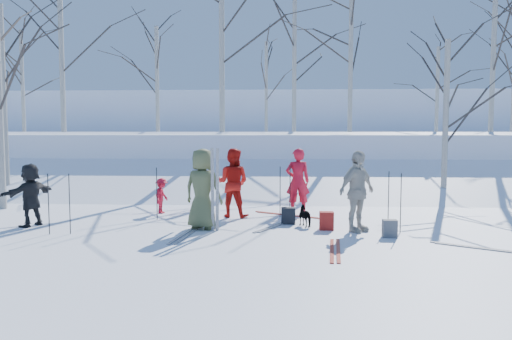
# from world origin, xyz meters

# --- Properties ---
(ground) EXTENTS (120.00, 120.00, 0.00)m
(ground) POSITION_xyz_m (0.00, 0.00, 0.00)
(ground) COLOR white
(ground) RESTS_ON ground
(snow_ramp) EXTENTS (70.00, 9.49, 4.12)m
(snow_ramp) POSITION_xyz_m (0.00, 7.00, 0.15)
(snow_ramp) COLOR white
(snow_ramp) RESTS_ON ground
(snow_plateau) EXTENTS (70.00, 18.00, 2.20)m
(snow_plateau) POSITION_xyz_m (0.00, 17.00, 1.00)
(snow_plateau) COLOR white
(snow_plateau) RESTS_ON ground
(far_hill) EXTENTS (90.00, 30.00, 6.00)m
(far_hill) POSITION_xyz_m (0.00, 38.00, 2.00)
(far_hill) COLOR white
(far_hill) RESTS_ON ground
(skier_olive_center) EXTENTS (1.06, 0.86, 1.87)m
(skier_olive_center) POSITION_xyz_m (-1.18, 0.51, 0.93)
(skier_olive_center) COLOR #4D5533
(skier_olive_center) RESTS_ON ground
(skier_red_north) EXTENTS (0.69, 0.48, 1.79)m
(skier_red_north) POSITION_xyz_m (1.07, 2.74, 0.90)
(skier_red_north) COLOR red
(skier_red_north) RESTS_ON ground
(skier_redor_behind) EXTENTS (1.01, 0.87, 1.81)m
(skier_redor_behind) POSITION_xyz_m (-0.65, 2.16, 0.91)
(skier_redor_behind) COLOR red
(skier_redor_behind) RESTS_ON ground
(skier_red_seated) EXTENTS (0.46, 0.68, 0.97)m
(skier_red_seated) POSITION_xyz_m (-2.67, 2.62, 0.49)
(skier_red_seated) COLOR red
(skier_red_seated) RESTS_ON ground
(skier_cream_east) EXTENTS (1.10, 1.05, 1.83)m
(skier_cream_east) POSITION_xyz_m (2.34, 0.42, 0.92)
(skier_cream_east) COLOR beige
(skier_cream_east) RESTS_ON ground
(skier_grey_west) EXTENTS (0.97, 1.46, 1.51)m
(skier_grey_west) POSITION_xyz_m (-5.33, 0.63, 0.75)
(skier_grey_west) COLOR black
(skier_grey_west) RESTS_ON ground
(dog) EXTENTS (0.51, 0.65, 0.50)m
(dog) POSITION_xyz_m (1.23, 0.98, 0.25)
(dog) COLOR black
(dog) RESTS_ON ground
(upright_ski_left) EXTENTS (0.08, 0.16, 1.90)m
(upright_ski_left) POSITION_xyz_m (-0.91, 0.26, 0.95)
(upright_ski_left) COLOR silver
(upright_ski_left) RESTS_ON ground
(upright_ski_right) EXTENTS (0.12, 0.23, 1.89)m
(upright_ski_right) POSITION_xyz_m (-0.80, 0.26, 0.95)
(upright_ski_right) COLOR silver
(upright_ski_right) RESTS_ON ground
(ski_pair_a) EXTENTS (1.86, 2.07, 0.02)m
(ski_pair_a) POSITION_xyz_m (4.55, -1.13, 0.01)
(ski_pair_a) COLOR silver
(ski_pair_a) RESTS_ON ground
(ski_pair_b) EXTENTS (0.56, 1.94, 0.02)m
(ski_pair_b) POSITION_xyz_m (1.67, -1.43, 0.01)
(ski_pair_b) COLOR #A62817
(ski_pair_b) RESTS_ON ground
(ski_pair_c) EXTENTS (0.64, 1.95, 0.02)m
(ski_pair_c) POSITION_xyz_m (-1.44, -0.18, 0.01)
(ski_pair_c) COLOR silver
(ski_pair_c) RESTS_ON ground
(ski_pair_e) EXTENTS (1.82, 2.07, 0.02)m
(ski_pair_e) POSITION_xyz_m (0.77, 2.49, 0.01)
(ski_pair_e) COLOR #A62817
(ski_pair_e) RESTS_ON ground
(ski_pair_f) EXTENTS (1.75, 2.06, 0.02)m
(ski_pair_f) POSITION_xyz_m (0.51, 0.96, 0.01)
(ski_pair_f) COLOR silver
(ski_pair_f) RESTS_ON ground
(ski_pole_a) EXTENTS (0.02, 0.02, 1.34)m
(ski_pole_a) POSITION_xyz_m (0.60, 2.16, 0.67)
(ski_pole_a) COLOR black
(ski_pole_a) RESTS_ON ground
(ski_pole_b) EXTENTS (0.02, 0.02, 1.34)m
(ski_pole_b) POSITION_xyz_m (3.12, 0.77, 0.67)
(ski_pole_b) COLOR black
(ski_pole_b) RESTS_ON ground
(ski_pole_c) EXTENTS (0.02, 0.02, 1.34)m
(ski_pole_c) POSITION_xyz_m (0.86, 2.45, 0.67)
(ski_pole_c) COLOR black
(ski_pole_c) RESTS_ON ground
(ski_pole_d) EXTENTS (0.02, 0.02, 1.34)m
(ski_pole_d) POSITION_xyz_m (-4.47, -0.26, 0.67)
(ski_pole_d) COLOR black
(ski_pole_d) RESTS_ON ground
(ski_pole_e) EXTENTS (0.02, 0.02, 1.34)m
(ski_pole_e) POSITION_xyz_m (-4.01, -0.21, 0.67)
(ski_pole_e) COLOR black
(ski_pole_e) RESTS_ON ground
(ski_pole_f) EXTENTS (0.02, 0.02, 1.34)m
(ski_pole_f) POSITION_xyz_m (3.29, 0.32, 0.67)
(ski_pole_f) COLOR black
(ski_pole_f) RESTS_ON ground
(ski_pole_g) EXTENTS (0.02, 0.02, 1.34)m
(ski_pole_g) POSITION_xyz_m (-2.54, 1.63, 0.67)
(ski_pole_g) COLOR black
(ski_pole_g) RESTS_ON ground
(backpack_red) EXTENTS (0.32, 0.22, 0.42)m
(backpack_red) POSITION_xyz_m (1.68, 0.57, 0.21)
(backpack_red) COLOR maroon
(backpack_red) RESTS_ON ground
(backpack_grey) EXTENTS (0.30, 0.20, 0.38)m
(backpack_grey) POSITION_xyz_m (2.96, -0.17, 0.19)
(backpack_grey) COLOR #4F5155
(backpack_grey) RESTS_ON ground
(backpack_dark) EXTENTS (0.34, 0.24, 0.40)m
(backpack_dark) POSITION_xyz_m (0.81, 1.26, 0.20)
(backpack_dark) COLOR black
(backpack_dark) RESTS_ON ground
(birch_plateau_a) EXTENTS (4.01, 4.01, 4.87)m
(birch_plateau_a) POSITION_xyz_m (-0.28, 16.63, 4.64)
(birch_plateau_a) COLOR silver
(birch_plateau_a) RESTS_ON snow_plateau
(birch_plateau_b) EXTENTS (6.20, 6.20, 7.99)m
(birch_plateau_b) POSITION_xyz_m (-1.86, 9.76, 6.20)
(birch_plateau_b) COLOR silver
(birch_plateau_b) RESTS_ON snow_plateau
(birch_plateau_d) EXTENTS (5.67, 5.67, 7.24)m
(birch_plateau_d) POSITION_xyz_m (-8.79, 10.23, 5.82)
(birch_plateau_d) COLOR silver
(birch_plateau_d) RESTS_ON snow_plateau
(birch_plateau_e) EXTENTS (4.03, 4.03, 4.89)m
(birch_plateau_e) POSITION_xyz_m (-5.24, 12.41, 4.65)
(birch_plateau_e) COLOR silver
(birch_plateau_e) RESTS_ON snow_plateau
(birch_plateau_f) EXTENTS (5.02, 5.02, 6.31)m
(birch_plateau_f) POSITION_xyz_m (1.14, 11.66, 5.35)
(birch_plateau_f) COLOR silver
(birch_plateau_f) RESTS_ON snow_plateau
(birch_plateau_g) EXTENTS (4.97, 4.97, 6.25)m
(birch_plateau_g) POSITION_xyz_m (3.54, 11.02, 5.32)
(birch_plateau_g) COLOR silver
(birch_plateau_g) RESTS_ON snow_plateau
(birch_plateau_h) EXTENTS (3.31, 3.31, 3.86)m
(birch_plateau_h) POSITION_xyz_m (7.68, 12.56, 4.13)
(birch_plateau_h) COLOR silver
(birch_plateau_h) RESTS_ON snow_plateau
(birch_plateau_i) EXTENTS (4.09, 4.09, 4.99)m
(birch_plateau_i) POSITION_xyz_m (-12.25, 13.41, 4.69)
(birch_plateau_i) COLOR silver
(birch_plateau_i) RESTS_ON snow_plateau
(birch_plateau_j) EXTENTS (5.71, 5.71, 7.30)m
(birch_plateau_j) POSITION_xyz_m (9.72, 11.56, 5.85)
(birch_plateau_j) COLOR silver
(birch_plateau_j) RESTS_ON snow_plateau
(birch_edge_d) EXTENTS (5.12, 5.12, 6.46)m
(birch_edge_d) POSITION_xyz_m (-8.73, 5.55, 3.23)
(birch_edge_d) COLOR silver
(birch_edge_d) RESTS_ON ground
(birch_edge_e) EXTENTS (4.22, 4.22, 5.17)m
(birch_edge_e) POSITION_xyz_m (5.88, 5.55, 2.58)
(birch_edge_e) COLOR silver
(birch_edge_e) RESTS_ON ground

